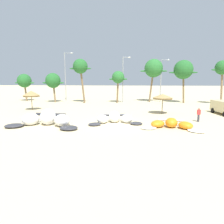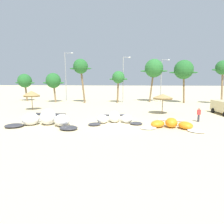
{
  "view_description": "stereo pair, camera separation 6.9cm",
  "coord_description": "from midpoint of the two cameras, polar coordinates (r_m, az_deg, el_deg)",
  "views": [
    {
      "loc": [
        1.45,
        -20.82,
        4.85
      ],
      "look_at": [
        -0.36,
        2.0,
        1.0
      ],
      "focal_mm": 31.36,
      "sensor_mm": 36.0,
      "label": 1
    },
    {
      "loc": [
        1.51,
        -20.81,
        4.85
      ],
      "look_at": [
        -0.36,
        2.0,
        1.0
      ],
      "focal_mm": 31.36,
      "sensor_mm": 36.0,
      "label": 2
    }
  ],
  "objects": [
    {
      "name": "ground_plane",
      "position": [
        21.43,
        0.45,
        -3.54
      ],
      "size": [
        260.0,
        260.0,
        0.0
      ],
      "primitive_type": "plane",
      "color": "beige"
    },
    {
      "name": "kite_far_left",
      "position": [
        21.76,
        -18.7,
        -2.08
      ],
      "size": [
        8.11,
        3.97,
        1.71
      ],
      "color": "#333338",
      "rests_on": "ground"
    },
    {
      "name": "kite_left",
      "position": [
        21.86,
        0.7,
        -1.96
      ],
      "size": [
        6.11,
        3.31,
        1.27
      ],
      "color": "#333338",
      "rests_on": "ground"
    },
    {
      "name": "kite_left_of_center",
      "position": [
        20.52,
        16.84,
        -3.47
      ],
      "size": [
        6.19,
        3.43,
        0.97
      ],
      "color": "white",
      "rests_on": "ground"
    },
    {
      "name": "beach_umbrella_near_van",
      "position": [
        33.54,
        -22.54,
        4.95
      ],
      "size": [
        2.57,
        2.57,
        3.04
      ],
      "color": "brown",
      "rests_on": "ground"
    },
    {
      "name": "beach_umbrella_middle",
      "position": [
        28.27,
        14.48,
        4.38
      ],
      "size": [
        2.78,
        2.78,
        2.82
      ],
      "color": "brown",
      "rests_on": "ground"
    },
    {
      "name": "person_near_kites",
      "position": [
        24.5,
        23.87,
        -0.74
      ],
      "size": [
        0.36,
        0.24,
        1.62
      ],
      "color": "#383842",
      "rests_on": "ground"
    },
    {
      "name": "palm_leftmost",
      "position": [
        48.1,
        -24.23,
        8.25
      ],
      "size": [
        4.57,
        3.04,
        6.04
      ],
      "color": "brown",
      "rests_on": "ground"
    },
    {
      "name": "palm_left",
      "position": [
        43.22,
        -16.86,
        8.7
      ],
      "size": [
        4.69,
        3.13,
        6.14
      ],
      "color": "#7F6647",
      "rests_on": "ground"
    },
    {
      "name": "palm_left_of_gap",
      "position": [
        41.1,
        -9.25,
        12.83
      ],
      "size": [
        4.46,
        2.97,
        8.91
      ],
      "color": "brown",
      "rests_on": "ground"
    },
    {
      "name": "palm_center_left",
      "position": [
        40.71,
        1.75,
        9.95
      ],
      "size": [
        3.8,
        2.53,
        6.52
      ],
      "color": "brown",
      "rests_on": "ground"
    },
    {
      "name": "palm_center_right",
      "position": [
        43.11,
        11.99,
        12.29
      ],
      "size": [
        5.77,
        3.84,
        9.05
      ],
      "color": "brown",
      "rests_on": "ground"
    },
    {
      "name": "palm_right_of_gap",
      "position": [
        42.76,
        20.05,
        11.46
      ],
      "size": [
        5.73,
        3.82,
        8.67
      ],
      "color": "brown",
      "rests_on": "ground"
    },
    {
      "name": "palm_right",
      "position": [
        43.2,
        29.46,
        11.01
      ],
      "size": [
        4.03,
        2.69,
        8.37
      ],
      "color": "#7F6647",
      "rests_on": "ground"
    },
    {
      "name": "lamppost_west",
      "position": [
        45.85,
        -13.34,
        10.63
      ],
      "size": [
        1.99,
        0.24,
        10.69
      ],
      "color": "gray",
      "rests_on": "ground"
    },
    {
      "name": "lamppost_west_center",
      "position": [
        41.2,
        3.3,
        10.05
      ],
      "size": [
        1.63,
        0.24,
        9.4
      ],
      "color": "gray",
      "rests_on": "ground"
    },
    {
      "name": "lamppost_east_center",
      "position": [
        43.14,
        14.21,
        9.47
      ],
      "size": [
        1.74,
        0.24,
        8.96
      ],
      "color": "gray",
      "rests_on": "ground"
    }
  ]
}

